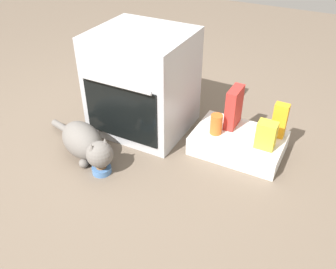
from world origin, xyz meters
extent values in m
plane|color=#6B5B4C|center=(0.00, 0.00, 0.00)|extent=(8.00, 8.00, 0.00)
cube|color=#B7BABF|center=(-0.01, 0.37, 0.36)|extent=(0.64, 0.58, 0.72)
cube|color=black|center=(-0.01, 0.08, 0.27)|extent=(0.55, 0.01, 0.40)
cylinder|color=silver|center=(-0.01, 0.05, 0.49)|extent=(0.51, 0.02, 0.02)
cube|color=white|center=(0.71, 0.40, 0.07)|extent=(0.59, 0.41, 0.13)
cylinder|color=#4C7AB7|center=(0.02, -0.22, 0.02)|extent=(0.12, 0.12, 0.04)
sphere|color=brown|center=(0.02, -0.22, 0.04)|extent=(0.07, 0.07, 0.07)
ellipsoid|color=slate|center=(-0.18, -0.14, 0.13)|extent=(0.42, 0.35, 0.22)
sphere|color=slate|center=(0.02, -0.22, 0.14)|extent=(0.17, 0.17, 0.17)
cone|color=slate|center=(0.04, -0.18, 0.21)|extent=(0.06, 0.06, 0.08)
cone|color=slate|center=(0.01, -0.27, 0.21)|extent=(0.06, 0.06, 0.08)
cylinder|color=slate|center=(-0.46, -0.02, 0.07)|extent=(0.30, 0.16, 0.11)
sphere|color=slate|center=(-0.06, -0.12, 0.03)|extent=(0.06, 0.06, 0.06)
sphere|color=slate|center=(-0.11, -0.23, 0.03)|extent=(0.06, 0.06, 0.06)
cube|color=yellow|center=(0.90, 0.34, 0.22)|extent=(0.12, 0.09, 0.18)
cylinder|color=#D16023|center=(0.56, 0.34, 0.20)|extent=(0.08, 0.08, 0.14)
cube|color=#B72D28|center=(0.63, 0.49, 0.27)|extent=(0.07, 0.18, 0.28)
cube|color=orange|center=(0.94, 0.50, 0.25)|extent=(0.09, 0.06, 0.24)
camera|label=1|loc=(1.22, -1.59, 1.53)|focal=39.05mm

